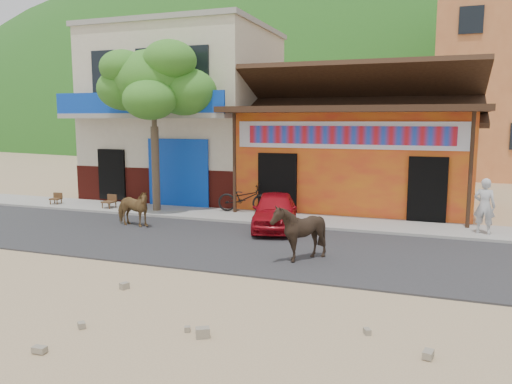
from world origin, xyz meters
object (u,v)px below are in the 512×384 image
(red_car, at_px, (275,210))
(cafe_chair_right, at_px, (109,196))
(pedestrian, at_px, (484,206))
(cafe_chair_left, at_px, (55,194))
(scooter, at_px, (244,198))
(cow_tan, at_px, (132,208))
(cow_dark, at_px, (299,232))
(tree, at_px, (154,126))

(red_car, xyz_separation_m, cafe_chair_right, (-6.74, 0.93, -0.02))
(pedestrian, bearing_deg, cafe_chair_left, 15.50)
(red_car, bearing_deg, cafe_chair_right, 156.53)
(scooter, relative_size, pedestrian, 1.18)
(cow_tan, height_order, cow_dark, cow_dark)
(red_car, xyz_separation_m, cafe_chair_left, (-9.24, 0.99, -0.09))
(pedestrian, bearing_deg, scooter, 9.10)
(cow_dark, relative_size, cafe_chair_left, 1.75)
(cafe_chair_left, bearing_deg, scooter, -2.09)
(pedestrian, relative_size, cafe_chair_left, 2.03)
(red_car, distance_m, cafe_chair_left, 9.30)
(cow_tan, xyz_separation_m, cow_dark, (5.91, -1.98, 0.11))
(cafe_chair_right, bearing_deg, cow_dark, -20.86)
(cow_tan, relative_size, red_car, 0.41)
(cafe_chair_right, bearing_deg, pedestrian, 5.81)
(tree, distance_m, red_car, 5.58)
(cow_dark, bearing_deg, cafe_chair_right, -126.09)
(red_car, distance_m, pedestrian, 6.03)
(tree, height_order, cow_dark, tree)
(cow_tan, height_order, red_car, cow_tan)
(cafe_chair_left, bearing_deg, tree, -6.94)
(red_car, bearing_deg, cafe_chair_left, 158.27)
(scooter, xyz_separation_m, pedestrian, (7.68, -0.84, 0.30))
(red_car, bearing_deg, cow_tan, 179.93)
(scooter, distance_m, cafe_chair_left, 7.55)
(pedestrian, bearing_deg, red_car, 25.19)
(cow_tan, height_order, scooter, cow_tan)
(cow_dark, xyz_separation_m, pedestrian, (4.33, 4.21, 0.19))
(tree, distance_m, cow_tan, 3.46)
(tree, relative_size, cafe_chair_right, 6.59)
(cow_tan, bearing_deg, cafe_chair_right, 54.72)
(tree, bearing_deg, pedestrian, -0.55)
(cafe_chair_left, distance_m, cafe_chair_right, 2.50)
(red_car, xyz_separation_m, scooter, (-1.74, 1.87, 0.02))
(scooter, xyz_separation_m, cafe_chair_left, (-7.50, -0.88, -0.10))
(scooter, bearing_deg, cafe_chair_right, 93.10)
(cow_dark, distance_m, red_car, 3.56)
(tree, distance_m, cow_dark, 8.12)
(tree, xyz_separation_m, pedestrian, (10.78, -0.10, -2.20))
(cow_dark, distance_m, cafe_chair_right, 9.30)
(cow_tan, distance_m, scooter, 4.00)
(scooter, bearing_deg, cafe_chair_left, 89.14)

